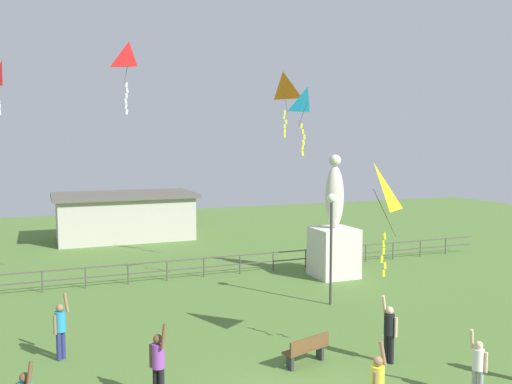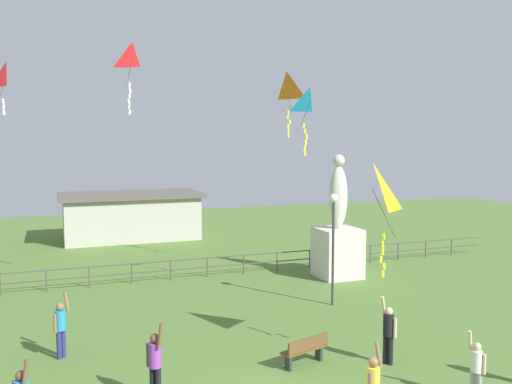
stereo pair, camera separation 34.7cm
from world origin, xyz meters
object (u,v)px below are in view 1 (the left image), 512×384
lamppost (331,224)px  kite_6 (307,104)px  person_0 (389,330)px  kite_3 (283,88)px  kite_4 (2,76)px  person_4 (478,365)px  person_5 (158,362)px  kite_5 (374,193)px  park_bench (307,349)px  kite_2 (129,60)px  statue_monument (334,241)px  person_6 (60,327)px

lamppost → kite_6: 4.87m
person_0 → kite_6: size_ratio=0.74×
kite_3 → kite_4: kite_3 is taller
kite_6 → kite_4: bearing=160.0°
lamppost → person_4: (-0.52, -8.39, -2.34)m
person_5 → kite_5: bearing=3.5°
kite_4 → person_4: bearing=-50.2°
park_bench → kite_2: (-3.45, 9.48, 9.33)m
person_5 → kite_6: (7.45, 6.68, 6.93)m
kite_2 → kite_4: 4.92m
kite_5 → kite_6: bearing=80.9°
lamppost → person_5: bearing=-145.0°
kite_5 → kite_6: size_ratio=1.21×
person_4 → statue_monument: bearing=76.7°
person_0 → kite_3: bearing=81.9°
lamppost → kite_2: size_ratio=1.52×
lamppost → person_0: 6.23m
statue_monument → person_5: 14.14m
person_0 → kite_3: size_ratio=0.64×
park_bench → person_5: 4.55m
kite_3 → kite_6: (-0.85, -4.21, -1.06)m
lamppost → kite_4: 14.12m
kite_4 → person_5: bearing=-70.5°
kite_2 → kite_6: kite_2 is taller
park_bench → person_0: size_ratio=0.79×
statue_monument → kite_4: (-14.20, 1.21, 7.26)m
person_0 → kite_5: (-0.29, 0.48, 3.96)m
person_5 → person_6: size_ratio=1.03×
park_bench → person_4: person_4 is taller
kite_3 → lamppost: bearing=-93.2°
statue_monument → person_6: bearing=-155.1°
person_4 → kite_5: bearing=107.9°
lamppost → person_6: lamppost is taller
person_0 → kite_6: bearing=84.0°
person_6 → kite_5: (8.60, -3.32, 3.97)m
kite_6 → kite_5: bearing=-99.1°
park_bench → kite_6: (2.99, 5.99, 7.48)m
kite_4 → kite_6: size_ratio=0.77×
person_0 → person_6: bearing=156.9°
kite_4 → kite_5: size_ratio=0.64×
person_6 → kite_3: size_ratio=0.64×
kite_5 → kite_3: bearing=80.0°
person_4 → kite_4: bearing=129.8°
person_4 → kite_2: bearing=116.5°
lamppost → park_bench: (-3.54, -4.91, -2.76)m
kite_3 → kite_2: bearing=-174.4°
statue_monument → lamppost: size_ratio=1.32×
park_bench → person_4: (3.02, -3.48, 0.42)m
park_bench → person_6: 7.29m
person_4 → kite_2: 17.01m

